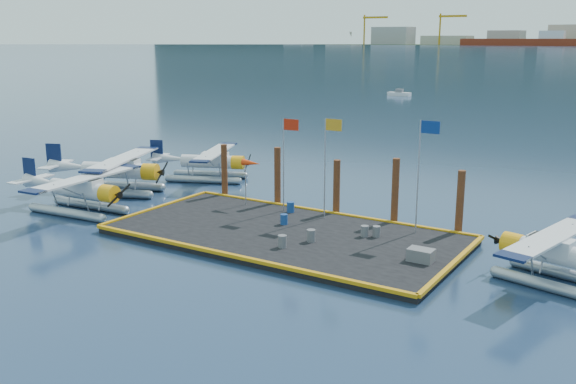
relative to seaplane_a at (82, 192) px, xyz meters
name	(u,v)px	position (x,y,z in m)	size (l,w,h in m)	color
ground	(285,238)	(14.16, 2.58, -1.46)	(4000.00, 4000.00, 0.00)	#192B4D
dock	(285,235)	(14.16, 2.58, -1.26)	(20.00, 10.00, 0.40)	black
dock_bumpers	(285,230)	(14.16, 2.58, -0.97)	(20.25, 10.25, 0.18)	#C1820B
seaplane_a	(82,192)	(0.00, 0.00, 0.00)	(8.56, 9.44, 3.35)	#949BA2
seaplane_b	(118,173)	(-2.15, 5.25, 0.12)	(9.44, 10.00, 3.61)	#949BA2
seaplane_c	(211,164)	(0.85, 12.41, -0.06)	(8.40, 8.86, 3.22)	#949BA2
seaplane_d	(558,257)	(28.81, 3.22, -0.09)	(8.18, 8.87, 3.14)	#949BA2
drum_0	(284,219)	(13.31, 3.81, -0.75)	(0.44, 0.44, 0.62)	navy
drum_1	(311,236)	(16.37, 1.77, -0.72)	(0.48, 0.48, 0.68)	#58585D
drum_2	(377,231)	(19.06, 4.49, -0.75)	(0.44, 0.44, 0.62)	#58585D
drum_3	(282,241)	(15.56, 0.09, -0.72)	(0.47, 0.47, 0.67)	#58585D
drum_4	(365,231)	(18.47, 4.19, -0.75)	(0.44, 0.44, 0.62)	#58585D
drum_5	(291,207)	(12.21, 6.35, -0.72)	(0.48, 0.48, 0.68)	navy
crate	(421,255)	(22.64, 1.96, -0.74)	(1.28, 0.85, 0.64)	#58585D
flagpole_red	(286,150)	(11.87, 6.38, 2.94)	(1.14, 0.08, 6.00)	#93939B
flagpole_yellow	(328,153)	(14.86, 6.38, 3.05)	(1.14, 0.08, 6.20)	#93939B
flagpole_blue	(422,160)	(20.86, 6.38, 3.23)	(1.14, 0.08, 6.50)	#93939B
windsock	(251,164)	(9.13, 6.38, 1.77)	(1.40, 0.44, 3.12)	#93939B
piling_0	(224,172)	(5.66, 7.98, 0.54)	(0.44, 0.44, 4.00)	#442213
piling_1	(278,178)	(10.16, 7.98, 0.64)	(0.44, 0.44, 4.20)	#442213
piling_2	(337,189)	(14.66, 7.98, 0.44)	(0.44, 0.44, 3.80)	#442213
piling_3	(395,193)	(18.66, 7.98, 0.69)	(0.44, 0.44, 4.30)	#442213
piling_4	(460,205)	(22.66, 7.98, 0.54)	(0.44, 0.44, 4.00)	#442213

